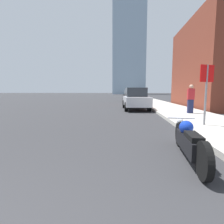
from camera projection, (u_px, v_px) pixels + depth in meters
The scene contains 10 objects.
sidewalk at pixel (141, 97), 39.74m from camera, with size 3.07×240.00×0.15m.
distant_tower at pixel (129, 40), 98.55m from camera, with size 17.62×17.62×61.29m.
motorcycle at pixel (189, 141), 3.55m from camera, with size 0.62×2.38×0.74m.
parked_car_silver at pixel (136, 99), 13.30m from camera, with size 2.03×4.39×1.65m.
parked_car_black at pixel (130, 96), 25.44m from camera, with size 2.25×4.63×1.57m.
parked_car_green at pixel (130, 95), 38.01m from camera, with size 2.05×4.08×1.49m.
parked_car_white at pixel (128, 93), 49.27m from camera, with size 2.07×4.21×1.78m.
parked_car_blue at pixel (128, 93), 59.96m from camera, with size 2.10×4.53×1.53m.
stop_sign at pixel (206, 84), 6.24m from camera, with size 0.57×0.26×2.16m.
pedestrian at pixel (191, 99), 9.85m from camera, with size 0.36×0.23×1.61m.
Camera 1 is at (1.60, -0.25, 1.36)m, focal length 28.00 mm.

